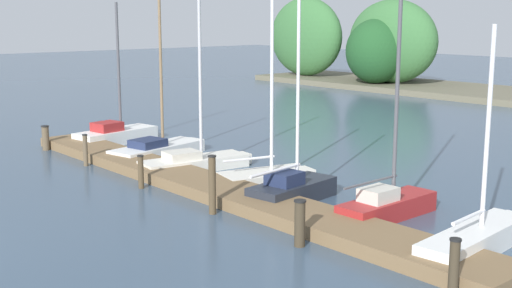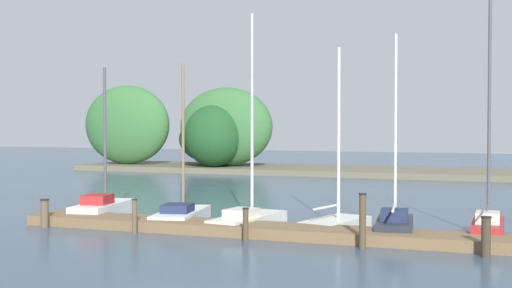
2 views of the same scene
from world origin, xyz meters
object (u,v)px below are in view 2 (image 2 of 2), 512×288
object	(u,v)px
mooring_piling_2	(246,224)
sailboat_3	(337,220)
sailboat_5	(488,224)
mooring_piling_3	(363,221)
sailboat_0	(104,207)
sailboat_4	(395,224)
mooring_piling_1	(135,216)
sailboat_2	(250,216)
sailboat_1	(182,213)
mooring_piling_4	(486,237)
mooring_piling_0	(45,213)

from	to	relation	value
mooring_piling_2	sailboat_3	bearing A→B (deg)	60.89
sailboat_5	mooring_piling_3	distance (m)	4.76
sailboat_0	sailboat_4	world-z (taller)	sailboat_4
sailboat_3	mooring_piling_1	distance (m)	6.94
sailboat_0	mooring_piling_2	size ratio (longest dim) A/B	5.56
sailboat_2	mooring_piling_1	bearing A→B (deg)	139.25
sailboat_0	sailboat_1	distance (m)	3.52
mooring_piling_2	mooring_piling_4	bearing A→B (deg)	0.07
mooring_piling_0	sailboat_2	bearing A→B (deg)	20.89
sailboat_5	sailboat_3	bearing A→B (deg)	87.36
sailboat_0	mooring_piling_4	bearing A→B (deg)	-112.03
sailboat_1	mooring_piling_4	distance (m)	11.28
mooring_piling_4	sailboat_4	bearing A→B (deg)	138.18
mooring_piling_0	mooring_piling_1	xyz separation A→B (m)	(3.72, -0.12, 0.08)
sailboat_2	sailboat_4	bearing A→B (deg)	-84.90
mooring_piling_0	mooring_piling_2	distance (m)	7.76
sailboat_2	mooring_piling_3	bearing A→B (deg)	-113.54
sailboat_3	sailboat_4	distance (m)	2.36
sailboat_5	mooring_piling_0	size ratio (longest dim) A/B	7.65
mooring_piling_0	mooring_piling_2	world-z (taller)	mooring_piling_2
sailboat_1	sailboat_4	xyz separation A→B (m)	(7.93, -0.47, 0.09)
mooring_piling_0	mooring_piling_3	distance (m)	11.41
mooring_piling_0	sailboat_5	bearing A→B (deg)	12.14
sailboat_2	mooring_piling_0	size ratio (longest dim) A/B	7.60
sailboat_4	sailboat_0	bearing A→B (deg)	79.11
sailboat_2	mooring_piling_2	bearing A→B (deg)	-153.11
sailboat_2	mooring_piling_4	distance (m)	8.54
sailboat_4	mooring_piling_0	size ratio (longest dim) A/B	6.61
mooring_piling_3	sailboat_0	bearing A→B (deg)	163.62
mooring_piling_0	mooring_piling_4	size ratio (longest dim) A/B	0.89
mooring_piling_1	mooring_piling_2	size ratio (longest dim) A/B	1.10
mooring_piling_0	sailboat_0	bearing A→B (deg)	81.30
mooring_piling_0	mooring_piling_4	bearing A→B (deg)	-1.00
sailboat_0	sailboat_3	world-z (taller)	sailboat_3
sailboat_2	mooring_piling_0	world-z (taller)	sailboat_2
sailboat_3	mooring_piling_3	xyz separation A→B (m)	(1.66, -3.54, 0.50)
mooring_piling_3	mooring_piling_0	bearing A→B (deg)	178.84
sailboat_1	mooring_piling_2	distance (m)	4.89
sailboat_0	mooring_piling_2	distance (m)	8.00
sailboat_1	mooring_piling_3	world-z (taller)	sailboat_1
sailboat_5	mooring_piling_4	xyz separation A→B (m)	(0.10, -3.43, 0.11)
sailboat_2	mooring_piling_2	xyz separation A→B (m)	(1.00, -2.85, 0.15)
sailboat_4	mooring_piling_0	world-z (taller)	sailboat_4
mooring_piling_0	mooring_piling_4	xyz separation A→B (m)	(14.82, -0.26, 0.06)
sailboat_3	mooring_piling_2	bearing A→B (deg)	164.69
mooring_piling_3	mooring_piling_4	size ratio (longest dim) A/B	1.45
sailboat_0	mooring_piling_2	world-z (taller)	sailboat_0
mooring_piling_3	mooring_piling_4	world-z (taller)	mooring_piling_3
sailboat_5	mooring_piling_4	size ratio (longest dim) A/B	6.79
mooring_piling_1	sailboat_4	bearing A→B (deg)	16.83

